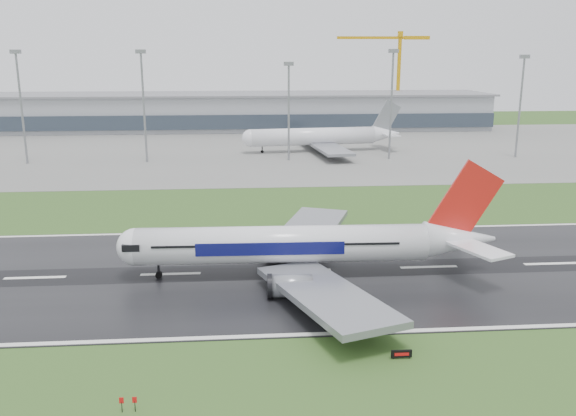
{
  "coord_description": "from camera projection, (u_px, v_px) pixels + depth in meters",
  "views": [
    {
      "loc": [
        11.11,
        -86.85,
        32.32
      ],
      "look_at": [
        18.82,
        12.0,
        7.0
      ],
      "focal_mm": 37.49,
      "sensor_mm": 36.0,
      "label": 1
    }
  ],
  "objects": [
    {
      "name": "ground",
      "position": [
        171.0,
        275.0,
        91.06
      ],
      "size": [
        520.0,
        520.0,
        0.0
      ],
      "primitive_type": "plane",
      "color": "#2B4D1C",
      "rests_on": "ground"
    },
    {
      "name": "runway",
      "position": [
        171.0,
        274.0,
        91.04
      ],
      "size": [
        400.0,
        45.0,
        0.1
      ],
      "primitive_type": "cube",
      "color": "black",
      "rests_on": "ground"
    },
    {
      "name": "apron",
      "position": [
        210.0,
        149.0,
        211.79
      ],
      "size": [
        400.0,
        130.0,
        0.08
      ],
      "primitive_type": "cube",
      "color": "slate",
      "rests_on": "ground"
    },
    {
      "name": "terminal",
      "position": [
        216.0,
        112.0,
        267.9
      ],
      "size": [
        240.0,
        36.0,
        15.0
      ],
      "primitive_type": "cube",
      "color": "gray",
      "rests_on": "ground"
    },
    {
      "name": "main_airliner",
      "position": [
        309.0,
        222.0,
        88.52
      ],
      "size": [
        57.64,
        55.02,
        16.64
      ],
      "primitive_type": null,
      "rotation": [
        0.0,
        0.0,
        -0.02
      ],
      "color": "silver",
      "rests_on": "runway"
    },
    {
      "name": "parked_airliner",
      "position": [
        320.0,
        127.0,
        204.96
      ],
      "size": [
        62.3,
        58.89,
        16.57
      ],
      "primitive_type": null,
      "rotation": [
        0.0,
        0.0,
        0.12
      ],
      "color": "silver",
      "rests_on": "apron"
    },
    {
      "name": "tower_crane",
      "position": [
        398.0,
        78.0,
        285.41
      ],
      "size": [
        43.6,
        4.66,
        43.08
      ],
      "primitive_type": null,
      "rotation": [
        0.0,
        0.0,
        -0.05
      ],
      "color": "#C88D09",
      "rests_on": "ground"
    },
    {
      "name": "runway_sign",
      "position": [
        401.0,
        354.0,
        65.73
      ],
      "size": [
        2.27,
        0.96,
        1.04
      ],
      "primitive_type": null,
      "rotation": [
        0.0,
        0.0,
        0.32
      ],
      "color": "black",
      "rests_on": "ground"
    },
    {
      "name": "floodmast_1",
      "position": [
        22.0,
        110.0,
        179.53
      ],
      "size": [
        0.64,
        0.64,
        32.62
      ],
      "primitive_type": "cylinder",
      "color": "gray",
      "rests_on": "ground"
    },
    {
      "name": "floodmast_2",
      "position": [
        144.0,
        109.0,
        182.24
      ],
      "size": [
        0.64,
        0.64,
        32.67
      ],
      "primitive_type": "cylinder",
      "color": "gray",
      "rests_on": "ground"
    },
    {
      "name": "floodmast_3",
      "position": [
        289.0,
        114.0,
        186.01
      ],
      "size": [
        0.64,
        0.64,
        29.09
      ],
      "primitive_type": "cylinder",
      "color": "gray",
      "rests_on": "ground"
    },
    {
      "name": "floodmast_4",
      "position": [
        391.0,
        107.0,
        187.96
      ],
      "size": [
        0.64,
        0.64,
        32.88
      ],
      "primitive_type": "cylinder",
      "color": "gray",
      "rests_on": "ground"
    },
    {
      "name": "floodmast_5",
      "position": [
        520.0,
        109.0,
        191.31
      ],
      "size": [
        0.64,
        0.64,
        31.19
      ],
      "primitive_type": "cylinder",
      "color": "gray",
      "rests_on": "ground"
    }
  ]
}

